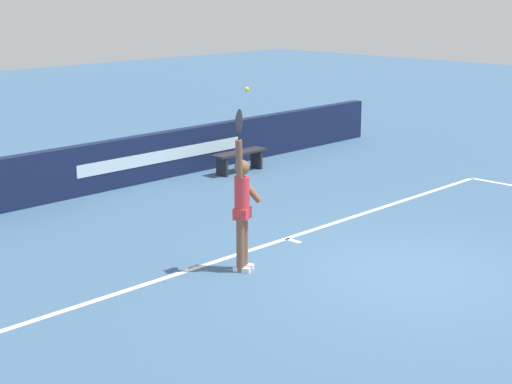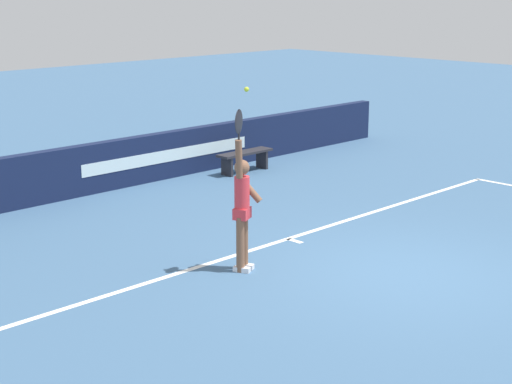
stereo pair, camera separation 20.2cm
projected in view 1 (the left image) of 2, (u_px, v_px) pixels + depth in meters
ground_plane at (403, 272)px, 11.44m from camera, size 60.00×60.00×0.00m
court_lines at (437, 281)px, 11.07m from camera, size 11.84×5.73×0.00m
back_wall at (110, 165)px, 16.04m from camera, size 16.21×0.24×0.98m
tennis_player at (242, 205)px, 11.28m from camera, size 0.49×0.40×2.35m
tennis_ball at (247, 89)px, 10.77m from camera, size 0.07×0.07×0.07m
courtside_bench_far at (240, 157)px, 17.54m from camera, size 1.39×0.36×0.46m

